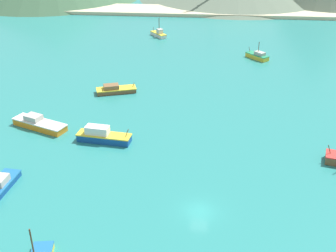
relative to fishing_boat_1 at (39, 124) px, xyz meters
name	(u,v)px	position (x,y,z in m)	size (l,w,h in m)	color
ground	(204,116)	(30.56, 8.22, -1.08)	(260.00, 280.00, 0.50)	teal
fishing_boat_1	(39,124)	(0.00, 0.00, 0.00)	(11.29, 6.89, 2.33)	orange
fishing_boat_2	(258,56)	(44.29, 44.14, 0.01)	(6.20, 6.45, 4.70)	gold
fishing_boat_4	(103,136)	(13.00, -3.91, 0.23)	(9.81, 3.77, 2.89)	#14478C
fishing_boat_7	(115,90)	(10.81, 17.81, -0.12)	(9.20, 5.52, 2.01)	brown
fishing_boat_10	(159,34)	(15.33, 63.26, 0.03)	(5.73, 6.62, 5.92)	silver
beach_strip	(208,11)	(30.56, 97.72, -0.23)	(247.00, 15.83, 1.20)	beige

